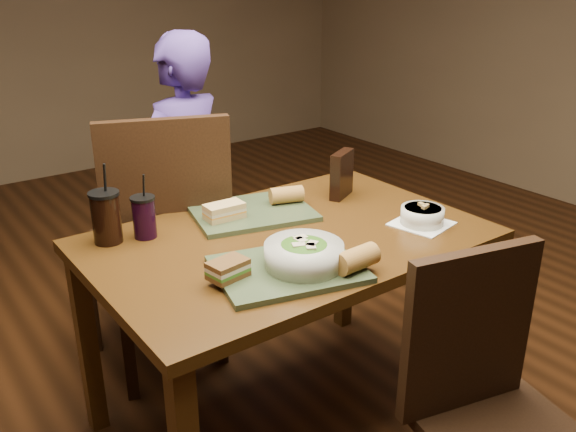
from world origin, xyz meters
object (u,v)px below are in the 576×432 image
at_px(tray_near, 288,269).
at_px(cup_cola, 106,217).
at_px(dining_table, 288,260).
at_px(sandwich_near, 228,269).
at_px(baguette_far, 286,195).
at_px(chair_far, 158,236).
at_px(baguette_near, 357,259).
at_px(cup_berry, 144,217).
at_px(salad_bowl, 304,253).
at_px(chip_bag, 342,174).
at_px(tray_far, 252,212).
at_px(diner, 184,189).
at_px(sandwich_far, 224,211).
at_px(soup_bowl, 422,215).
at_px(chair_near, 491,402).

bearing_deg(tray_near, cup_cola, 123.55).
bearing_deg(dining_table, sandwich_near, -153.16).
bearing_deg(sandwich_near, baguette_far, 38.42).
height_order(chair_far, baguette_near, chair_far).
distance_m(baguette_far, cup_berry, 0.54).
bearing_deg(chair_far, dining_table, -67.87).
relative_size(salad_bowl, cup_berry, 1.07).
height_order(cup_cola, cup_berry, cup_cola).
bearing_deg(baguette_far, chip_bag, -7.60).
bearing_deg(tray_far, chair_far, 125.53).
bearing_deg(diner, chip_bag, 100.30).
height_order(diner, salad_bowl, diner).
xyz_separation_m(diner, tray_near, (-0.19, -1.03, 0.08)).
distance_m(tray_near, tray_far, 0.47).
distance_m(baguette_near, cup_berry, 0.73).
bearing_deg(cup_berry, sandwich_far, -11.06).
relative_size(salad_bowl, chip_bag, 1.29).
distance_m(salad_bowl, sandwich_near, 0.23).
bearing_deg(tray_near, chair_far, 95.02).
height_order(sandwich_near, sandwich_far, sandwich_far).
bearing_deg(cup_berry, sandwich_near, -82.93).
xyz_separation_m(tray_near, tray_far, (0.16, 0.44, 0.00)).
xyz_separation_m(tray_far, chip_bag, (0.39, -0.05, 0.08)).
height_order(tray_near, soup_bowl, soup_bowl).
xyz_separation_m(sandwich_near, sandwich_far, (0.22, 0.39, 0.00)).
height_order(diner, tray_near, diner).
bearing_deg(dining_table, soup_bowl, -24.68).
relative_size(dining_table, tray_far, 3.10).
bearing_deg(dining_table, tray_far, 88.40).
relative_size(baguette_near, cup_berry, 0.62).
distance_m(soup_bowl, sandwich_near, 0.77).
bearing_deg(chip_bag, soup_bowl, -110.73).
height_order(chair_far, chip_bag, chair_far).
bearing_deg(baguette_near, chip_bag, 52.86).
relative_size(diner, tray_far, 3.22).
distance_m(chair_near, salad_bowl, 0.65).
xyz_separation_m(chair_far, soup_bowl, (0.66, -0.75, 0.17)).
distance_m(tray_near, salad_bowl, 0.07).
xyz_separation_m(diner, baguette_near, (-0.04, -1.17, 0.12)).
relative_size(tray_far, sandwich_far, 3.03).
xyz_separation_m(tray_near, sandwich_near, (-0.18, 0.05, 0.03)).
bearing_deg(sandwich_far, sandwich_near, -119.43).
relative_size(chair_near, tray_near, 2.19).
distance_m(tray_near, cup_cola, 0.63).
relative_size(sandwich_near, cup_cola, 0.45).
bearing_deg(tray_far, diner, 87.78).
distance_m(chair_near, cup_cola, 1.28).
bearing_deg(baguette_far, chair_near, -92.46).
height_order(dining_table, chip_bag, chip_bag).
bearing_deg(chair_far, baguette_far, -42.05).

